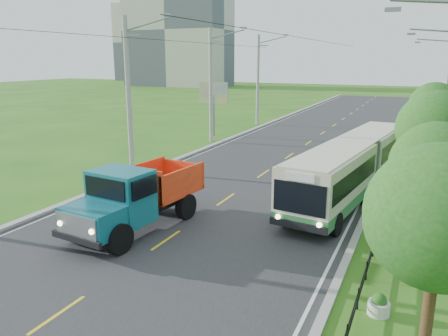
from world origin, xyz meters
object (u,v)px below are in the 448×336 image
Objects in this scene: tree_second at (437,172)px; planter_near at (397,218)px; tree_third at (437,133)px; planter_front at (379,306)px; dump_truck at (137,193)px; tree_fourth at (434,125)px; bus at (353,162)px; streetlight_far at (445,88)px; pole_near at (129,95)px; pole_far at (258,80)px; planter_mid at (406,177)px; planter_far at (411,152)px; tree_front at (442,224)px; billboard_left at (214,96)px; tree_back at (433,105)px; tree_fifth at (434,110)px; pole_mid at (211,85)px.

tree_second is 7.91× the size of planter_near.
tree_third is 8.96× the size of planter_near.
planter_front is 10.88m from dump_truck.
bus is (-3.89, -4.24, -1.78)m from tree_fourth.
streetlight_far is at bearing 86.11° from planter_front.
pole_near and pole_far have the same top height.
tree_third is 8.96× the size of planter_mid.
planter_far is (16.86, -11.00, -4.81)m from pole_far.
pole_far is 41.09m from tree_front.
tree_back is at bearing 6.31° from billboard_left.
tree_back reaches higher than bus.
tree_front is 1.02× the size of tree_back.
streetlight_far is (18.90, 19.00, -0.19)m from pole_near.
dump_truck is at bearing -114.70° from tree_back.
tree_fourth reaches higher than bus.
tree_front is at bearing -55.95° from planter_front.
pole_far reaches higher than dump_truck.
tree_fourth is at bearing 81.23° from planter_near.
dump_truck is (6.39, -32.35, -3.47)m from pole_far.
tree_fifth is 4.21m from planter_far.
pole_mid reaches higher than bus.
tree_fifth is 11.14m from bus.
planter_near is at bearing -90.00° from planter_far.
tree_fifth is 8.66× the size of planter_mid.
tree_third is 19.90m from streetlight_far.
dump_truck is (-11.73, 4.51, -2.09)m from tree_front.
pole_far is 1.67× the size of tree_third.
planter_front is (-1.26, 1.86, -3.43)m from tree_front.
billboard_left is (-19.36, 21.86, 0.35)m from tree_second.
bus is (-3.89, -16.24, -1.85)m from tree_back.
planter_mid is at bearing 90.00° from planter_front.
tree_back is (18.12, -6.86, -1.44)m from pole_far.
tree_front is 1.06× the size of tree_second.
pole_mid is 20.16m from streetlight_far.
pole_near is 1.72× the size of tree_fifth.
planter_front is at bearing -93.25° from tree_fifth.
tree_fourth reaches higher than planter_far.
tree_fourth is at bearing 90.00° from tree_third.
planter_mid is (0.00, 8.00, 0.00)m from planter_near.
planter_front is at bearing -33.12° from pole_near.
planter_mid is (16.86, 5.00, -4.81)m from pole_near.
tree_fifth is at bearing 64.62° from dump_truck.
tree_back is 20.46m from planter_near.
billboard_left is 24.66m from dump_truck.
tree_fourth reaches higher than planter_front.
planter_mid is (0.00, 16.00, 0.00)m from planter_front.
planter_front is (-1.26, -28.14, -3.37)m from tree_back.
tree_fourth is 12.00m from tree_back.
pole_far is 33.15m from dump_truck.
planter_far is (-1.26, 1.86, -3.57)m from tree_fifth.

